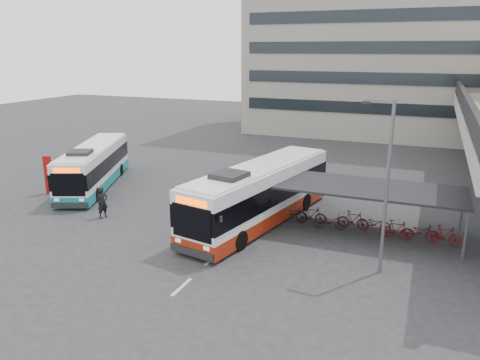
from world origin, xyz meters
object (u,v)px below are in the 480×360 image
at_px(bus_main, 260,194).
at_px(lamp_post, 385,178).
at_px(bus_teal, 94,166).
at_px(pedestrian, 102,203).

relative_size(bus_main, lamp_post, 1.63).
bearing_deg(bus_teal, bus_main, -32.53).
relative_size(bus_teal, pedestrian, 5.81).
xyz_separation_m(bus_main, lamp_post, (6.91, -3.80, 2.65)).
distance_m(bus_main, bus_teal, 13.51).
bearing_deg(bus_teal, lamp_post, -39.56).
bearing_deg(lamp_post, pedestrian, 179.41).
height_order(pedestrian, lamp_post, lamp_post).
xyz_separation_m(bus_main, pedestrian, (-8.63, -2.82, -0.73)).
bearing_deg(bus_main, lamp_post, -17.61).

